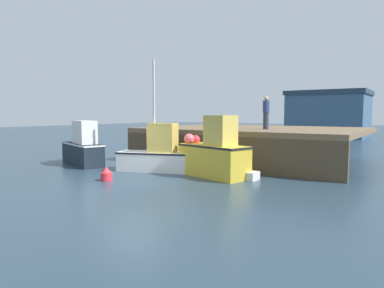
% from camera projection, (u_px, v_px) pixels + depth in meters
% --- Properties ---
extents(ground, '(120.00, 160.00, 0.10)m').
position_uv_depth(ground, '(133.00, 181.00, 14.20)').
color(ground, '#283D4C').
extents(pier, '(11.69, 8.53, 1.89)m').
position_uv_depth(pier, '(248.00, 134.00, 19.54)').
color(pier, brown).
rests_on(pier, ground).
extents(fishing_boat_near_left, '(3.77, 2.23, 2.34)m').
position_uv_depth(fishing_boat_near_left, '(83.00, 148.00, 18.32)').
color(fishing_boat_near_left, '#19232D').
rests_on(fishing_boat_near_left, ground).
extents(fishing_boat_near_right, '(3.67, 2.32, 5.20)m').
position_uv_depth(fishing_boat_near_right, '(157.00, 154.00, 16.34)').
color(fishing_boat_near_right, silver).
rests_on(fishing_boat_near_right, ground).
extents(fishing_boat_mid, '(3.46, 2.11, 2.64)m').
position_uv_depth(fishing_boat_mid, '(214.00, 154.00, 14.91)').
color(fishing_boat_mid, gold).
rests_on(fishing_boat_mid, ground).
extents(rowboat, '(1.96, 0.74, 0.38)m').
position_uv_depth(rowboat, '(235.00, 174.00, 14.62)').
color(rowboat, silver).
rests_on(rowboat, ground).
extents(dockworker, '(0.34, 0.34, 1.70)m').
position_uv_depth(dockworker, '(266.00, 113.00, 17.94)').
color(dockworker, '#2D3342').
rests_on(dockworker, pier).
extents(warehouse, '(8.47, 7.07, 5.27)m').
position_uv_depth(warehouse, '(329.00, 114.00, 40.09)').
color(warehouse, '#385675').
rests_on(warehouse, ground).
extents(mooring_buoy_foreground, '(0.47, 0.47, 0.57)m').
position_uv_depth(mooring_buoy_foreground, '(106.00, 174.00, 14.06)').
color(mooring_buoy_foreground, red).
rests_on(mooring_buoy_foreground, ground).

